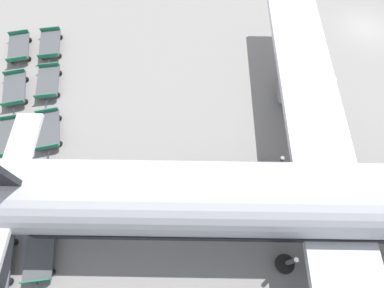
# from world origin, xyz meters

# --- Properties ---
(ground_plane) EXTENTS (500.00, 500.00, 0.00)m
(ground_plane) POSITION_xyz_m (0.00, 0.00, 0.00)
(ground_plane) COLOR gray
(airplane) EXTENTS (33.83, 43.41, 14.18)m
(airplane) POSITION_xyz_m (16.97, -6.67, 3.52)
(airplane) COLOR silver
(airplane) RESTS_ON ground_plane
(baggage_dolly_row_near_col_a) EXTENTS (3.92, 2.29, 0.92)m
(baggage_dolly_row_near_col_a) POSITION_xyz_m (3.19, -30.00, 0.48)
(baggage_dolly_row_near_col_a) COLOR #515459
(baggage_dolly_row_near_col_a) RESTS_ON ground_plane
(baggage_dolly_row_near_col_b) EXTENTS (3.92, 2.32, 0.92)m
(baggage_dolly_row_near_col_b) POSITION_xyz_m (7.49, -29.15, 0.48)
(baggage_dolly_row_near_col_b) COLOR #515459
(baggage_dolly_row_near_col_b) RESTS_ON ground_plane
(baggage_dolly_row_near_col_c) EXTENTS (3.92, 2.22, 0.92)m
(baggage_dolly_row_near_col_c) POSITION_xyz_m (11.66, -28.25, 0.48)
(baggage_dolly_row_near_col_c) COLOR #515459
(baggage_dolly_row_near_col_c) RESTS_ON ground_plane
(baggage_dolly_row_near_col_d) EXTENTS (3.91, 2.13, 0.92)m
(baggage_dolly_row_near_col_d) POSITION_xyz_m (15.60, -27.49, 0.48)
(baggage_dolly_row_near_col_d) COLOR #515459
(baggage_dolly_row_near_col_d) RESTS_ON ground_plane
(baggage_dolly_row_mid_a_col_a) EXTENTS (3.91, 2.14, 0.92)m
(baggage_dolly_row_mid_a_col_a) POSITION_xyz_m (2.78, -27.48, 0.48)
(baggage_dolly_row_mid_a_col_a) COLOR #515459
(baggage_dolly_row_mid_a_col_a) RESTS_ON ground_plane
(baggage_dolly_row_mid_a_col_b) EXTENTS (3.91, 2.07, 0.92)m
(baggage_dolly_row_mid_a_col_b) POSITION_xyz_m (6.77, -26.72, 0.48)
(baggage_dolly_row_mid_a_col_b) COLOR #515459
(baggage_dolly_row_mid_a_col_b) RESTS_ON ground_plane
(baggage_dolly_row_mid_a_col_c) EXTENTS (3.92, 2.31, 0.92)m
(baggage_dolly_row_mid_a_col_c) POSITION_xyz_m (11.08, -25.74, 0.48)
(baggage_dolly_row_mid_a_col_c) COLOR #515459
(baggage_dolly_row_mid_a_col_c) RESTS_ON ground_plane
(baggage_dolly_row_mid_a_col_d) EXTENTS (3.92, 2.32, 0.92)m
(baggage_dolly_row_mid_a_col_d) POSITION_xyz_m (15.35, -25.14, 0.48)
(baggage_dolly_row_mid_a_col_d) COLOR #515459
(baggage_dolly_row_mid_a_col_d) RESTS_ON ground_plane
(baggage_dolly_row_mid_a_col_e) EXTENTS (3.90, 2.04, 0.92)m
(baggage_dolly_row_mid_a_col_e) POSITION_xyz_m (19.41, -24.29, 0.48)
(baggage_dolly_row_mid_a_col_e) COLOR #515459
(baggage_dolly_row_mid_a_col_e) RESTS_ON ground_plane
(stand_guidance_stripe) EXTENTS (0.39, 32.10, 0.01)m
(stand_guidance_stripe) POSITION_xyz_m (14.63, -15.82, 0.00)
(stand_guidance_stripe) COLOR white
(stand_guidance_stripe) RESTS_ON ground_plane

